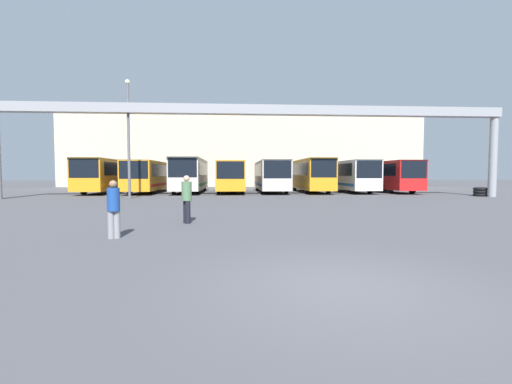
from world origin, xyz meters
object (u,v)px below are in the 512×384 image
Objects in this scene: bus_slot_5 at (310,174)px; lamp_post at (129,134)px; bus_slot_2 at (190,173)px; bus_slot_4 at (271,174)px; bus_slot_3 at (231,175)px; pedestrian_mid_left at (187,198)px; bus_slot_1 at (151,175)px; bus_slot_0 at (110,174)px; bus_slot_6 at (348,174)px; tire_stack at (480,192)px; bus_slot_7 at (388,175)px; pedestrian_far_center at (114,208)px.

bus_slot_5 is 17.61m from lamp_post.
bus_slot_2 is 0.96× the size of bus_slot_4.
pedestrian_mid_left is at bearing -93.92° from bus_slot_3.
bus_slot_2 is (3.98, -0.84, 0.15)m from bus_slot_1.
bus_slot_4 is at bearing -3.08° from bus_slot_1.
bus_slot_0 is 0.97× the size of bus_slot_1.
lamp_post reaches higher than bus_slot_4.
bus_slot_6 is at bearing -0.96° from bus_slot_0.
bus_slot_0 is at bearing 179.04° from bus_slot_6.
bus_slot_4 reaches higher than pedestrian_mid_left.
bus_slot_5 is 14.52m from tire_stack.
bus_slot_7 is (7.95, -0.13, -0.10)m from bus_slot_5.
pedestrian_far_center is 28.99m from tire_stack.
bus_slot_1 is 1.20× the size of bus_slot_7.
bus_slot_0 is 1.35× the size of lamp_post.
bus_slot_7 is at bearing 29.25° from pedestrian_far_center.
bus_slot_7 is (15.91, -0.13, 0.05)m from bus_slot_3.
bus_slot_3 is 0.95× the size of bus_slot_6.
bus_slot_1 is 29.56m from tire_stack.
bus_slot_5 reaches higher than bus_slot_7.
bus_slot_6 is (3.98, 0.29, -0.09)m from bus_slot_5.
lamp_post is (-3.48, -8.07, 2.84)m from bus_slot_2.
bus_slot_4 is at bearing 35.85° from lamp_post.
bus_slot_1 is at bearing 2.77° from bus_slot_0.
bus_slot_1 is 9.41m from lamp_post.
pedestrian_mid_left is (-17.37, -21.20, -0.83)m from bus_slot_7.
pedestrian_mid_left is at bearing -129.33° from bus_slot_7.
bus_slot_5 is 5.93× the size of pedestrian_mid_left.
bus_slot_0 is at bearing 178.32° from bus_slot_7.
bus_slot_6 is 6.74× the size of pedestrian_far_center.
bus_slot_4 is at bearing 176.56° from bus_slot_5.
tire_stack is at bearing 1.55° from lamp_post.
bus_slot_1 is (3.98, 0.19, -0.10)m from bus_slot_0.
bus_slot_5 is 10.03× the size of tire_stack.
bus_slot_0 is 10.21m from lamp_post.
lamp_post is at bearing -178.45° from tire_stack.
bus_slot_7 reaches higher than tire_stack.
bus_slot_0 is 3.98m from bus_slot_1.
pedestrian_mid_left is (10.47, -22.02, -0.90)m from bus_slot_0.
bus_slot_2 is 15.91m from bus_slot_6.
pedestrian_far_center is (4.85, -25.06, -0.87)m from bus_slot_1.
bus_slot_6 reaches higher than pedestrian_far_center.
tire_stack is at bearing -13.81° from bus_slot_0.
pedestrian_far_center is (-15.03, -24.47, -0.91)m from bus_slot_6.
bus_slot_0 is 11.35× the size of tire_stack.
tire_stack is (8.50, -7.56, -1.42)m from bus_slot_6.
bus_slot_4 is 0.99× the size of bus_slot_6.
bus_slot_0 reaches higher than bus_slot_6.
bus_slot_1 is 6.93× the size of pedestrian_mid_left.
bus_slot_1 is 1.17× the size of bus_slot_3.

